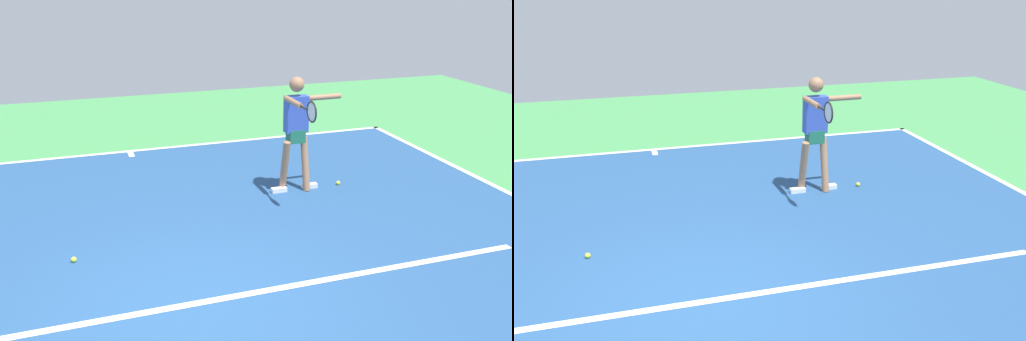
{
  "view_description": "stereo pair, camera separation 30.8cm",
  "coord_description": "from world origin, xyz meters",
  "views": [
    {
      "loc": [
        1.07,
        4.99,
        3.28
      ],
      "look_at": [
        -1.09,
        -1.35,
        0.9
      ],
      "focal_mm": 40.27,
      "sensor_mm": 36.0,
      "label": 1
    },
    {
      "loc": [
        0.77,
        5.08,
        3.28
      ],
      "look_at": [
        -1.09,
        -1.35,
        0.9
      ],
      "focal_mm": 40.27,
      "sensor_mm": 36.0,
      "label": 2
    }
  ],
  "objects": [
    {
      "name": "court_line_service",
      "position": [
        0.0,
        -0.06,
        0.0
      ],
      "size": [
        7.96,
        0.1,
        0.01
      ],
      "primitive_type": "cube",
      "color": "white",
      "rests_on": "ground_plane"
    },
    {
      "name": "tennis_ball_by_baseline",
      "position": [
        -2.93,
        -2.67,
        0.03
      ],
      "size": [
        0.07,
        0.07,
        0.07
      ],
      "primitive_type": "sphere",
      "color": "#CCE033",
      "rests_on": "ground_plane"
    },
    {
      "name": "tennis_player",
      "position": [
        -2.19,
        -2.66,
        1.03
      ],
      "size": [
        1.1,
        1.19,
        1.78
      ],
      "rotation": [
        0.0,
        0.0,
        0.01
      ],
      "color": "#9E7051",
      "rests_on": "ground_plane"
    },
    {
      "name": "tennis_ball_centre_court",
      "position": [
        1.16,
        -1.38,
        0.03
      ],
      "size": [
        0.07,
        0.07,
        0.07
      ],
      "primitive_type": "sphere",
      "color": "#CCE033",
      "rests_on": "ground_plane"
    },
    {
      "name": "court_line_baseline_near",
      "position": [
        0.0,
        -5.54,
        0.0
      ],
      "size": [
        10.61,
        0.1,
        0.01
      ],
      "primitive_type": "cube",
      "color": "white",
      "rests_on": "ground_plane"
    },
    {
      "name": "court_surface",
      "position": [
        0.0,
        0.0,
        0.0
      ],
      "size": [
        10.61,
        11.17,
        0.0
      ],
      "primitive_type": "cube",
      "color": "navy",
      "rests_on": "ground_plane"
    },
    {
      "name": "ground_plane",
      "position": [
        0.0,
        0.0,
        0.0
      ],
      "size": [
        21.02,
        21.02,
        0.0
      ],
      "primitive_type": "plane",
      "color": "#428E4C"
    },
    {
      "name": "court_line_centre_mark",
      "position": [
        0.0,
        -5.34,
        0.0
      ],
      "size": [
        0.1,
        0.3,
        0.01
      ],
      "primitive_type": "cube",
      "color": "white",
      "rests_on": "ground_plane"
    }
  ]
}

